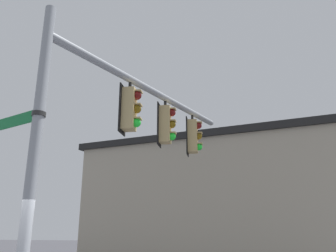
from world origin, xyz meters
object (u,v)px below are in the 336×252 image
traffic_light_nearest_pole (130,109)px  traffic_light_mid_inner (166,124)px  traffic_light_mid_outer (193,136)px  street_name_sign (23,119)px

traffic_light_nearest_pole → traffic_light_mid_inner: same height
traffic_light_nearest_pole → traffic_light_mid_outer: bearing=155.3°
traffic_light_mid_inner → street_name_sign: 4.15m
traffic_light_mid_inner → street_name_sign: size_ratio=0.99×
traffic_light_mid_inner → traffic_light_mid_outer: 1.57m
traffic_light_nearest_pole → traffic_light_mid_inner: (-1.43, 0.66, 0.00)m
traffic_light_mid_outer → traffic_light_nearest_pole: bearing=-24.7°
traffic_light_nearest_pole → street_name_sign: bearing=-35.7°
traffic_light_nearest_pole → traffic_light_mid_outer: (-2.85, 1.31, 0.00)m
traffic_light_nearest_pole → street_name_sign: (2.04, -1.47, -0.81)m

